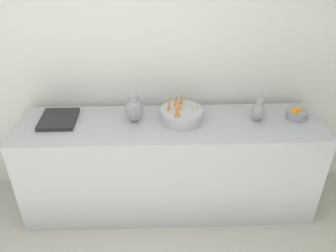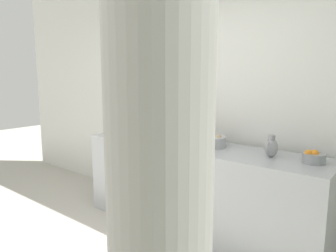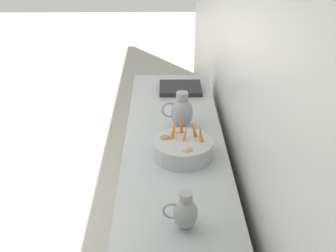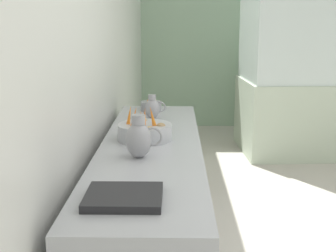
{
  "view_description": "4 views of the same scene",
  "coord_description": "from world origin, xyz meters",
  "px_view_note": "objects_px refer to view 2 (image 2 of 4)",
  "views": [
    {
      "loc": [
        1.01,
        0.16,
        2.47
      ],
      "look_at": [
        -1.34,
        0.24,
        1.0
      ],
      "focal_mm": 37.46,
      "sensor_mm": 36.0,
      "label": 1
    },
    {
      "loc": [
        1.12,
        1.97,
        1.63
      ],
      "look_at": [
        -1.35,
        0.02,
        1.11
      ],
      "focal_mm": 33.45,
      "sensor_mm": 36.0,
      "label": 2
    },
    {
      "loc": [
        -1.44,
        2.66,
        2.29
      ],
      "look_at": [
        -1.47,
        0.33,
        1.11
      ],
      "focal_mm": 47.09,
      "sensor_mm": 36.0,
      "label": 3
    },
    {
      "loc": [
        -1.36,
        -2.59,
        1.71
      ],
      "look_at": [
        -1.41,
        0.3,
        1.02
      ],
      "focal_mm": 49.1,
      "sensor_mm": 36.0,
      "label": 4
    }
  ],
  "objects_px": {
    "orange_bowl": "(313,157)",
    "metal_pitcher_tall": "(177,131)",
    "support_column": "(159,118)",
    "metal_pitcher_short": "(271,147)",
    "vegetable_colander": "(208,141)"
  },
  "relations": [
    {
      "from": "metal_pitcher_tall",
      "to": "support_column",
      "type": "xyz_separation_m",
      "value": [
        1.97,
        1.4,
        0.47
      ]
    },
    {
      "from": "orange_bowl",
      "to": "support_column",
      "type": "bearing_deg",
      "value": 0.05
    },
    {
      "from": "vegetable_colander",
      "to": "support_column",
      "type": "xyz_separation_m",
      "value": [
        1.96,
        1.0,
        0.53
      ]
    },
    {
      "from": "vegetable_colander",
      "to": "metal_pitcher_tall",
      "type": "bearing_deg",
      "value": -90.98
    },
    {
      "from": "metal_pitcher_tall",
      "to": "vegetable_colander",
      "type": "bearing_deg",
      "value": 89.02
    },
    {
      "from": "metal_pitcher_tall",
      "to": "metal_pitcher_short",
      "type": "xyz_separation_m",
      "value": [
        0.03,
        1.05,
        -0.03
      ]
    },
    {
      "from": "metal_pitcher_short",
      "to": "orange_bowl",
      "type": "bearing_deg",
      "value": 94.45
    },
    {
      "from": "orange_bowl",
      "to": "metal_pitcher_tall",
      "type": "height_order",
      "value": "metal_pitcher_tall"
    },
    {
      "from": "orange_bowl",
      "to": "metal_pitcher_tall",
      "type": "distance_m",
      "value": 1.4
    },
    {
      "from": "support_column",
      "to": "metal_pitcher_short",
      "type": "bearing_deg",
      "value": -169.91
    },
    {
      "from": "orange_bowl",
      "to": "support_column",
      "type": "xyz_separation_m",
      "value": [
        1.97,
        0.0,
        0.54
      ]
    },
    {
      "from": "metal_pitcher_tall",
      "to": "support_column",
      "type": "height_order",
      "value": "support_column"
    },
    {
      "from": "metal_pitcher_tall",
      "to": "orange_bowl",
      "type": "bearing_deg",
      "value": 90.05
    },
    {
      "from": "vegetable_colander",
      "to": "orange_bowl",
      "type": "xyz_separation_m",
      "value": [
        -0.01,
        1.0,
        -0.01
      ]
    },
    {
      "from": "orange_bowl",
      "to": "metal_pitcher_tall",
      "type": "xyz_separation_m",
      "value": [
        0.0,
        -1.4,
        0.07
      ]
    }
  ]
}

